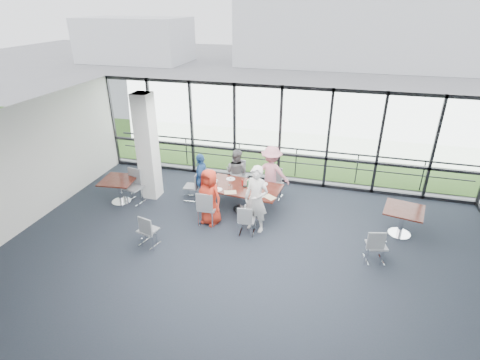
% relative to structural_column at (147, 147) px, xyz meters
% --- Properties ---
extents(floor, '(12.00, 10.00, 0.02)m').
position_rel_structural_column_xyz_m(floor, '(3.60, -3.00, -1.61)').
color(floor, '#202830').
rests_on(floor, ground).
extents(ceiling, '(12.00, 10.00, 0.04)m').
position_rel_structural_column_xyz_m(ceiling, '(3.60, -3.00, 1.60)').
color(ceiling, silver).
rests_on(ceiling, ground).
extents(curtain_wall_back, '(12.00, 0.10, 3.20)m').
position_rel_structural_column_xyz_m(curtain_wall_back, '(3.60, 2.00, 0.00)').
color(curtain_wall_back, white).
rests_on(curtain_wall_back, ground).
extents(structural_column, '(0.50, 0.50, 3.20)m').
position_rel_structural_column_xyz_m(structural_column, '(0.00, 0.00, 0.00)').
color(structural_column, white).
rests_on(structural_column, ground).
extents(apron, '(80.00, 70.00, 0.02)m').
position_rel_structural_column_xyz_m(apron, '(3.60, 7.00, -1.62)').
color(apron, gray).
rests_on(apron, ground).
extents(grass_strip, '(80.00, 5.00, 0.01)m').
position_rel_structural_column_xyz_m(grass_strip, '(3.60, 5.00, -1.59)').
color(grass_strip, '#385623').
rests_on(grass_strip, ground).
extents(hangar_main, '(24.00, 10.00, 6.00)m').
position_rel_structural_column_xyz_m(hangar_main, '(7.60, 29.00, 1.40)').
color(hangar_main, silver).
rests_on(hangar_main, ground).
extents(hangar_aux, '(10.00, 6.00, 4.00)m').
position_rel_structural_column_xyz_m(hangar_aux, '(-14.40, 25.00, 0.40)').
color(hangar_aux, silver).
rests_on(hangar_aux, ground).
extents(guard_rail, '(12.00, 0.06, 0.06)m').
position_rel_structural_column_xyz_m(guard_rail, '(3.60, 2.60, -1.10)').
color(guard_rail, '#2D2D33').
rests_on(guard_rail, ground).
extents(main_table, '(2.23, 1.39, 0.75)m').
position_rel_structural_column_xyz_m(main_table, '(2.94, -0.13, -0.96)').
color(main_table, '#39140A').
rests_on(main_table, ground).
extents(side_table_left, '(1.04, 1.04, 0.75)m').
position_rel_structural_column_xyz_m(side_table_left, '(-0.72, -0.63, -0.95)').
color(side_table_left, '#39140A').
rests_on(side_table_left, ground).
extents(side_table_right, '(1.10, 1.10, 0.75)m').
position_rel_structural_column_xyz_m(side_table_right, '(7.20, -0.28, -0.96)').
color(side_table_right, '#39140A').
rests_on(side_table_right, ground).
extents(diner_near_left, '(0.90, 0.74, 1.58)m').
position_rel_structural_column_xyz_m(diner_near_left, '(2.26, -1.02, -0.81)').
color(diner_near_left, red).
rests_on(diner_near_left, ground).
extents(diner_near_right, '(0.77, 0.65, 1.81)m').
position_rel_structural_column_xyz_m(diner_near_right, '(3.53, -1.02, -0.69)').
color(diner_near_right, silver).
rests_on(diner_near_right, ground).
extents(diner_far_left, '(0.82, 0.63, 1.49)m').
position_rel_structural_column_xyz_m(diner_far_left, '(2.50, 0.77, -0.86)').
color(diner_far_left, slate).
rests_on(diner_far_left, ground).
extents(diner_far_right, '(1.13, 0.63, 1.71)m').
position_rel_structural_column_xyz_m(diner_far_right, '(3.58, 0.74, -0.75)').
color(diner_far_right, pink).
rests_on(diner_far_right, ground).
extents(diner_end, '(0.61, 0.96, 1.53)m').
position_rel_structural_column_xyz_m(diner_end, '(1.62, 0.08, -0.83)').
color(diner_end, '#2B5898').
rests_on(diner_end, ground).
extents(chair_main_nl, '(0.50, 0.50, 0.97)m').
position_rel_structural_column_xyz_m(chair_main_nl, '(2.22, -1.06, -1.12)').
color(chair_main_nl, gray).
rests_on(chair_main_nl, ground).
extents(chair_main_nr, '(0.44, 0.44, 0.81)m').
position_rel_structural_column_xyz_m(chair_main_nr, '(3.36, -1.27, -1.19)').
color(chair_main_nr, gray).
rests_on(chair_main_nr, ground).
extents(chair_main_fl, '(0.57, 0.57, 0.99)m').
position_rel_structural_column_xyz_m(chair_main_fl, '(2.51, 0.97, -1.11)').
color(chair_main_fl, gray).
rests_on(chair_main_fl, ground).
extents(chair_main_fr, '(0.50, 0.50, 0.90)m').
position_rel_structural_column_xyz_m(chair_main_fr, '(3.69, 0.86, -1.15)').
color(chair_main_fr, gray).
rests_on(chair_main_fr, ground).
extents(chair_main_end, '(0.45, 0.45, 0.87)m').
position_rel_structural_column_xyz_m(chair_main_end, '(1.29, 0.09, -1.17)').
color(chair_main_end, gray).
rests_on(chair_main_end, ground).
extents(chair_spare_la, '(0.51, 0.51, 0.85)m').
position_rel_structural_column_xyz_m(chair_spare_la, '(1.14, -2.39, -1.17)').
color(chair_spare_la, gray).
rests_on(chair_spare_la, ground).
extents(chair_spare_lb, '(0.58, 0.58, 0.99)m').
position_rel_structural_column_xyz_m(chair_spare_lb, '(-0.30, -0.54, -1.10)').
color(chair_spare_lb, gray).
rests_on(chair_spare_lb, ground).
extents(chair_spare_r, '(0.51, 0.51, 0.87)m').
position_rel_structural_column_xyz_m(chair_spare_r, '(6.51, -1.59, -1.17)').
color(chair_spare_r, gray).
rests_on(chair_spare_r, ground).
extents(plate_nl, '(0.26, 0.26, 0.01)m').
position_rel_structural_column_xyz_m(plate_nl, '(2.32, -0.49, -0.84)').
color(plate_nl, white).
rests_on(plate_nl, main_table).
extents(plate_nr, '(0.28, 0.28, 0.01)m').
position_rel_structural_column_xyz_m(plate_nr, '(3.52, -0.52, -0.84)').
color(plate_nr, white).
rests_on(plate_nr, main_table).
extents(plate_fl, '(0.27, 0.27, 0.01)m').
position_rel_structural_column_xyz_m(plate_fl, '(2.47, 0.25, -0.84)').
color(plate_fl, white).
rests_on(plate_fl, main_table).
extents(plate_fr, '(0.27, 0.27, 0.01)m').
position_rel_structural_column_xyz_m(plate_fr, '(3.46, 0.19, -0.84)').
color(plate_fr, white).
rests_on(plate_fr, main_table).
extents(plate_end, '(0.25, 0.25, 0.01)m').
position_rel_structural_column_xyz_m(plate_end, '(2.03, -0.00, -0.84)').
color(plate_end, white).
rests_on(plate_end, main_table).
extents(tumbler_a, '(0.08, 0.08, 0.15)m').
position_rel_structural_column_xyz_m(tumbler_a, '(2.63, -0.41, -0.77)').
color(tumbler_a, white).
rests_on(tumbler_a, main_table).
extents(tumbler_b, '(0.07, 0.07, 0.14)m').
position_rel_structural_column_xyz_m(tumbler_b, '(3.17, -0.38, -0.78)').
color(tumbler_b, white).
rests_on(tumbler_b, main_table).
extents(tumbler_c, '(0.07, 0.07, 0.15)m').
position_rel_structural_column_xyz_m(tumbler_c, '(3.06, 0.10, -0.78)').
color(tumbler_c, white).
rests_on(tumbler_c, main_table).
extents(tumbler_d, '(0.07, 0.07, 0.14)m').
position_rel_structural_column_xyz_m(tumbler_d, '(2.18, -0.22, -0.78)').
color(tumbler_d, white).
rests_on(tumbler_d, main_table).
extents(menu_a, '(0.39, 0.33, 0.00)m').
position_rel_structural_column_xyz_m(menu_a, '(2.70, -0.55, -0.85)').
color(menu_a, silver).
rests_on(menu_a, main_table).
extents(menu_b, '(0.40, 0.37, 0.00)m').
position_rel_structural_column_xyz_m(menu_b, '(3.79, -0.54, -0.85)').
color(menu_b, silver).
rests_on(menu_b, main_table).
extents(menu_c, '(0.34, 0.34, 0.00)m').
position_rel_structural_column_xyz_m(menu_c, '(3.11, 0.33, -0.85)').
color(menu_c, silver).
rests_on(menu_c, main_table).
extents(condiment_caddy, '(0.10, 0.07, 0.04)m').
position_rel_structural_column_xyz_m(condiment_caddy, '(3.00, -0.13, -0.83)').
color(condiment_caddy, black).
rests_on(condiment_caddy, main_table).
extents(ketchup_bottle, '(0.06, 0.06, 0.18)m').
position_rel_structural_column_xyz_m(ketchup_bottle, '(2.91, -0.06, -0.76)').
color(ketchup_bottle, maroon).
rests_on(ketchup_bottle, main_table).
extents(green_bottle, '(0.05, 0.05, 0.20)m').
position_rel_structural_column_xyz_m(green_bottle, '(3.09, -0.11, -0.75)').
color(green_bottle, '#237740').
rests_on(green_bottle, main_table).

